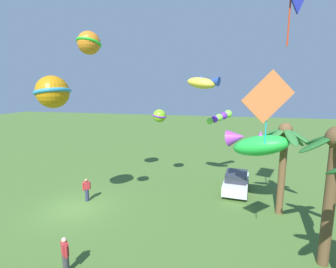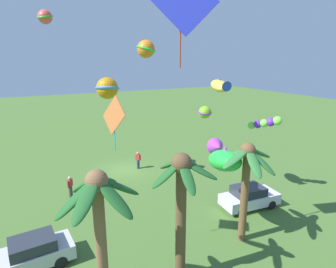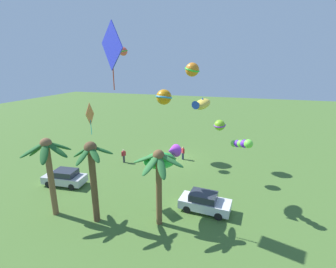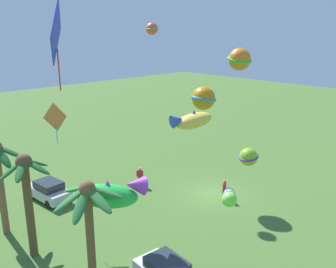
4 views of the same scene
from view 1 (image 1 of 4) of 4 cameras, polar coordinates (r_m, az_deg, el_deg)
ground_plane at (r=17.91m, az=-20.09°, el=-15.45°), size 120.00×120.00×0.00m
palm_tree_0 at (r=16.35m, az=24.77°, el=-2.65°), size 3.56×3.31×5.63m
palm_tree_1 at (r=12.40m, az=33.28°, el=-6.86°), size 2.82×2.92×6.09m
parked_car_1 at (r=19.74m, az=15.15°, el=-10.40°), size 4.03×2.02×1.51m
spectator_0 at (r=18.40m, az=-17.90°, el=-11.87°), size 0.43×0.43×1.59m
spectator_1 at (r=12.26m, az=-22.21°, el=-23.96°), size 0.42×0.44×1.59m
kite_tube_0 at (r=21.06m, az=11.76°, el=3.79°), size 1.62×1.99×1.12m
kite_ball_3 at (r=18.05m, az=-17.45°, el=19.04°), size 2.03×2.04×1.48m
kite_fish_4 at (r=17.73m, az=7.94°, el=11.44°), size 1.58×2.51×1.06m
kite_diamond_5 at (r=9.42m, az=21.64°, el=7.61°), size 0.54×1.80×2.59m
kite_fish_6 at (r=15.81m, az=19.36°, el=-2.13°), size 2.70×4.01×1.90m
kite_ball_7 at (r=19.70m, az=-1.94°, el=4.13°), size 1.36×1.36×1.03m
kite_ball_8 at (r=15.27m, az=-24.64°, el=8.64°), size 2.60×2.61×1.77m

